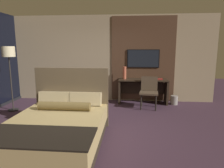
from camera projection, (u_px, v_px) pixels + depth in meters
ground_plane at (89, 130)px, 4.32m from camera, size 16.00×16.00×0.00m
wall_back_tv_panel at (108, 59)px, 6.61m from camera, size 7.20×0.09×2.80m
bed at (57, 128)px, 3.59m from camera, size 1.64×2.19×1.32m
desk at (143, 87)px, 6.38m from camera, size 1.54×0.53×0.78m
tv at (143, 59)px, 6.43m from camera, size 1.04×0.04×0.58m
desk_chair at (149, 89)px, 5.84m from camera, size 0.57×0.57×0.92m
floor_lamp at (9, 57)px, 5.41m from camera, size 0.34×0.34×1.79m
vase_tall at (124, 73)px, 6.34m from camera, size 0.12×0.12×0.40m
book at (159, 79)px, 6.26m from camera, size 0.22×0.15×0.03m
waste_bin at (174, 100)px, 6.26m from camera, size 0.22×0.22×0.28m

